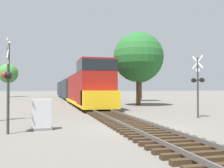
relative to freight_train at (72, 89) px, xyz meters
The scene contains 9 objects.
ground_plane 33.54m from the freight_train, 90.00° to the right, with size 400.00×400.00×0.00m, color #666059.
rail_track_bed 33.53m from the freight_train, 90.00° to the right, with size 2.60×160.00×0.31m.
freight_train is the anchor object (origin of this frame).
crossing_signal_near 34.20m from the freight_train, 100.32° to the right, with size 0.33×1.00×4.21m.
crossing_signal_far 30.49m from the freight_train, 79.10° to the right, with size 0.57×1.01×4.32m.
relay_cabinet 33.17m from the freight_train, 98.07° to the right, with size 1.01×0.57×1.51m.
tree_far_right 18.16m from the freight_train, 69.56° to the right, with size 5.97×5.97×8.75m.
tree_mid_background 12.50m from the freight_train, 29.68° to the right, with size 4.38×4.38×7.36m.
tree_deep_background 25.44m from the freight_train, 122.10° to the left, with size 4.68×4.68×8.04m.
Camera 1 is at (-4.45, -12.58, 2.02)m, focal length 42.00 mm.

